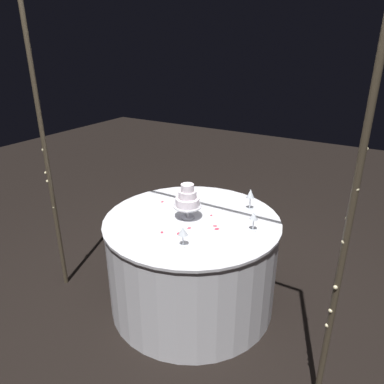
% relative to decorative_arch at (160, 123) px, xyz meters
% --- Properties ---
extents(ground_plane, '(12.00, 12.00, 0.00)m').
position_rel_decorative_arch_xyz_m(ground_plane, '(0.00, -0.38, -1.60)').
color(ground_plane, black).
extents(decorative_arch, '(2.32, 0.06, 2.45)m').
position_rel_decorative_arch_xyz_m(decorative_arch, '(0.00, 0.00, 0.00)').
color(decorative_arch, '#473D2D').
rests_on(decorative_arch, ground).
extents(main_table, '(1.37, 1.37, 0.79)m').
position_rel_decorative_arch_xyz_m(main_table, '(0.00, -0.38, -1.21)').
color(main_table, white).
rests_on(main_table, ground).
extents(tiered_cake, '(0.22, 0.22, 0.28)m').
position_rel_decorative_arch_xyz_m(tiered_cake, '(0.04, -0.37, -0.66)').
color(tiered_cake, silver).
rests_on(tiered_cake, main_table).
extents(wine_glass_0, '(0.06, 0.06, 0.18)m').
position_rel_decorative_arch_xyz_m(wine_glass_0, '(-0.31, -0.77, -0.68)').
color(wine_glass_0, silver).
rests_on(wine_glass_0, main_table).
extents(wine_glass_1, '(0.07, 0.07, 0.14)m').
position_rel_decorative_arch_xyz_m(wine_glass_1, '(-0.15, -0.00, -0.71)').
color(wine_glass_1, silver).
rests_on(wine_glass_1, main_table).
extents(wine_glass_2, '(0.06, 0.06, 0.15)m').
position_rel_decorative_arch_xyz_m(wine_glass_2, '(-0.47, -0.45, -0.71)').
color(wine_glass_2, silver).
rests_on(wine_glass_2, main_table).
extents(rose_petal_0, '(0.04, 0.04, 0.00)m').
position_rel_decorative_arch_xyz_m(rose_petal_0, '(-0.06, -0.24, -0.81)').
color(rose_petal_0, '#E02D47').
rests_on(rose_petal_0, main_table).
extents(rose_petal_1, '(0.04, 0.05, 0.00)m').
position_rel_decorative_arch_xyz_m(rose_petal_1, '(-0.24, -0.33, -0.81)').
color(rose_petal_1, '#E02D47').
rests_on(rose_petal_1, main_table).
extents(rose_petal_2, '(0.04, 0.04, 0.00)m').
position_rel_decorative_arch_xyz_m(rose_petal_2, '(0.08, -0.08, -0.81)').
color(rose_petal_2, '#E02D47').
rests_on(rose_petal_2, main_table).
extents(rose_petal_3, '(0.04, 0.04, 0.00)m').
position_rel_decorative_arch_xyz_m(rose_petal_3, '(0.28, -0.78, -0.81)').
color(rose_petal_3, '#E02D47').
rests_on(rose_petal_3, main_table).
extents(rose_petal_4, '(0.04, 0.03, 0.00)m').
position_rel_decorative_arch_xyz_m(rose_petal_4, '(-0.21, -0.36, -0.81)').
color(rose_petal_4, '#E02D47').
rests_on(rose_petal_4, main_table).
extents(rose_petal_5, '(0.03, 0.03, 0.00)m').
position_rel_decorative_arch_xyz_m(rose_petal_5, '(0.24, -0.79, -0.81)').
color(rose_petal_5, '#E02D47').
rests_on(rose_petal_5, main_table).
extents(rose_petal_6, '(0.03, 0.03, 0.00)m').
position_rel_decorative_arch_xyz_m(rose_petal_6, '(-0.10, -0.50, -0.81)').
color(rose_petal_6, '#E02D47').
rests_on(rose_petal_6, main_table).
extents(rose_petal_7, '(0.03, 0.03, 0.00)m').
position_rel_decorative_arch_xyz_m(rose_petal_7, '(0.29, -0.63, -0.81)').
color(rose_petal_7, '#E02D47').
rests_on(rose_petal_7, main_table).
extents(rose_petal_8, '(0.04, 0.05, 0.00)m').
position_rel_decorative_arch_xyz_m(rose_petal_8, '(-0.04, -0.12, -0.81)').
color(rose_petal_8, '#E02D47').
rests_on(rose_petal_8, main_table).
extents(rose_petal_9, '(0.02, 0.03, 0.00)m').
position_rel_decorative_arch_xyz_m(rose_petal_9, '(0.39, -0.52, -0.81)').
color(rose_petal_9, '#E02D47').
rests_on(rose_petal_9, main_table).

